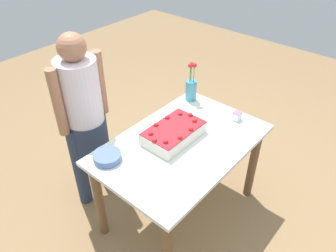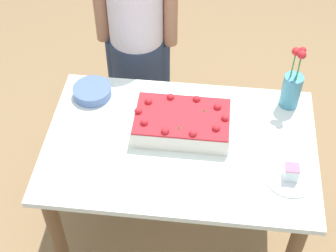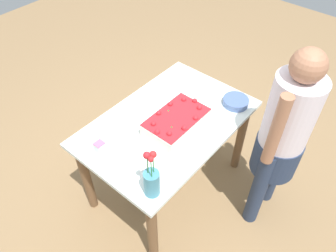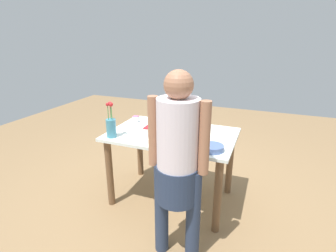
{
  "view_description": "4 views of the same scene",
  "coord_description": "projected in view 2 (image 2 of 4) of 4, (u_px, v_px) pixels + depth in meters",
  "views": [
    {
      "loc": [
        1.45,
        1.12,
        2.26
      ],
      "look_at": [
        0.05,
        -0.09,
        0.89
      ],
      "focal_mm": 35.0,
      "sensor_mm": 36.0,
      "label": 1
    },
    {
      "loc": [
        -0.12,
        1.57,
        2.55
      ],
      "look_at": [
        0.06,
        -0.06,
        0.8
      ],
      "focal_mm": 55.0,
      "sensor_mm": 36.0,
      "label": 2
    },
    {
      "loc": [
        -1.27,
        -1.07,
        2.39
      ],
      "look_at": [
        -0.07,
        -0.07,
        0.81
      ],
      "focal_mm": 35.0,
      "sensor_mm": 36.0,
      "label": 3
    },
    {
      "loc": [
        0.87,
        -2.31,
        1.7
      ],
      "look_at": [
        -0.04,
        -0.0,
        0.83
      ],
      "focal_mm": 28.0,
      "sensor_mm": 36.0,
      "label": 4
    }
  ],
  "objects": [
    {
      "name": "serving_plate_with_slice",
      "position": [
        290.0,
        176.0,
        2.22
      ],
      "size": [
        0.22,
        0.22,
        0.08
      ],
      "color": "white",
      "rests_on": "dining_table"
    },
    {
      "name": "person_standing",
      "position": [
        137.0,
        30.0,
        2.82
      ],
      "size": [
        0.45,
        0.31,
        1.49
      ],
      "rotation": [
        0.0,
        0.0,
        1.57
      ],
      "color": "#283550",
      "rests_on": "ground_plane"
    },
    {
      "name": "fruit_bowl",
      "position": [
        92.0,
        91.0,
        2.58
      ],
      "size": [
        0.19,
        0.19,
        0.05
      ],
      "primitive_type": "cylinder",
      "color": "#506AA1",
      "rests_on": "dining_table"
    },
    {
      "name": "flower_vase",
      "position": [
        292.0,
        87.0,
        2.47
      ],
      "size": [
        0.09,
        0.09,
        0.35
      ],
      "color": "teal",
      "rests_on": "dining_table"
    },
    {
      "name": "ground_plane",
      "position": [
        178.0,
        230.0,
        2.93
      ],
      "size": [
        8.0,
        8.0,
        0.0
      ],
      "primitive_type": "plane",
      "color": "#90704B"
    },
    {
      "name": "sheet_cake",
      "position": [
        181.0,
        123.0,
        2.4
      ],
      "size": [
        0.44,
        0.28,
        0.12
      ],
      "color": "silver",
      "rests_on": "dining_table"
    },
    {
      "name": "cake_knife",
      "position": [
        83.0,
        178.0,
        2.23
      ],
      "size": [
        0.09,
        0.21,
        0.0
      ],
      "primitive_type": "cube",
      "rotation": [
        0.0,
        0.0,
        4.36
      ],
      "color": "silver",
      "rests_on": "dining_table"
    },
    {
      "name": "dining_table",
      "position": [
        180.0,
        161.0,
        2.48
      ],
      "size": [
        1.26,
        0.82,
        0.76
      ],
      "color": "white",
      "rests_on": "ground_plane"
    }
  ]
}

